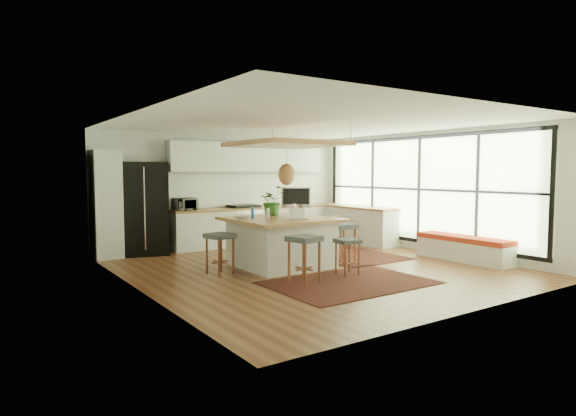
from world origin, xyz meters
TOP-DOWN VIEW (x-y plane):
  - floor at (0.00, 0.00)m, footprint 7.00×7.00m
  - ceiling at (0.00, 0.00)m, footprint 7.00×7.00m
  - wall_back at (0.00, 3.50)m, footprint 6.50×0.00m
  - wall_front at (0.00, -3.50)m, footprint 6.50×0.00m
  - wall_left at (-3.25, 0.00)m, footprint 0.00×7.00m
  - wall_right at (3.25, 0.00)m, footprint 0.00×7.00m
  - window_wall at (3.22, 0.00)m, footprint 0.10×6.20m
  - pantry at (-2.95, 3.18)m, footprint 0.55×0.60m
  - back_counter_base at (0.55, 3.18)m, footprint 4.20×0.60m
  - back_counter_top at (0.55, 3.18)m, footprint 4.24×0.64m
  - backsplash at (0.55, 3.48)m, footprint 4.20×0.02m
  - upper_cabinets at (0.55, 3.32)m, footprint 4.20×0.34m
  - range at (0.30, 3.18)m, footprint 0.76×0.62m
  - right_counter_base at (2.93, 2.00)m, footprint 0.60×2.50m
  - right_counter_top at (2.93, 2.00)m, footprint 0.64×2.54m
  - window_bench at (2.95, -1.20)m, footprint 0.52×2.00m
  - ceiling_panel at (-0.30, 0.40)m, footprint 1.86×1.86m
  - rug_near at (-0.27, -1.39)m, footprint 2.60×1.80m
  - rug_right at (1.42, 0.74)m, footprint 1.80×2.60m
  - fridge at (-2.16, 3.19)m, footprint 1.17×1.02m
  - island at (-0.43, 0.41)m, footprint 1.85×1.85m
  - stool_near_left at (-0.89, -0.99)m, footprint 0.54×0.54m
  - stool_near_right at (0.11, -0.89)m, footprint 0.41×0.41m
  - stool_right_front at (0.73, -0.03)m, footprint 0.48×0.48m
  - stool_right_back at (0.71, 0.92)m, footprint 0.47×0.47m
  - stool_left_side at (-1.71, 0.41)m, footprint 0.52×0.52m
  - laptop at (-0.36, -0.10)m, footprint 0.36×0.38m
  - monitor at (0.24, 0.86)m, footprint 0.64×0.47m
  - microwave at (-1.23, 3.15)m, footprint 0.53×0.34m
  - island_plant at (-0.27, 0.96)m, footprint 0.61×0.66m
  - island_bowl at (-1.13, 0.69)m, footprint 0.27×0.27m
  - island_bottle_0 at (-0.98, 0.51)m, footprint 0.07×0.07m
  - island_bottle_1 at (-0.83, 0.26)m, footprint 0.07×0.07m
  - island_bottle_2 at (-0.18, 0.11)m, footprint 0.07×0.07m
  - island_bottle_3 at (-0.08, 0.46)m, footprint 0.07×0.07m

SIDE VIEW (x-z plane):
  - floor at x=0.00m, z-range 0.00..0.00m
  - rug_near at x=-0.27m, z-range 0.00..0.01m
  - rug_right at x=1.42m, z-range 0.00..0.01m
  - window_bench at x=2.95m, z-range 0.00..0.50m
  - stool_near_left at x=-0.89m, z-range -0.03..0.74m
  - stool_near_right at x=0.11m, z-range 0.04..0.67m
  - stool_right_front at x=0.73m, z-range -0.03..0.74m
  - stool_right_back at x=0.71m, z-range 0.00..0.71m
  - stool_left_side at x=-1.71m, z-range -0.01..0.72m
  - back_counter_base at x=0.55m, z-range 0.00..0.88m
  - right_counter_base at x=2.93m, z-range 0.00..0.88m
  - island at x=-0.43m, z-range 0.00..0.93m
  - range at x=0.30m, z-range 0.00..1.00m
  - back_counter_top at x=0.55m, z-range 0.88..0.93m
  - right_counter_top at x=2.93m, z-range 0.88..0.93m
  - fridge at x=-2.16m, z-range -0.08..1.93m
  - island_bowl at x=-1.13m, z-range 0.93..0.99m
  - island_bottle_0 at x=-0.98m, z-range 0.93..1.12m
  - island_bottle_1 at x=-0.83m, z-range 0.93..1.12m
  - island_bottle_2 at x=-0.18m, z-range 0.93..1.12m
  - island_bottle_3 at x=-0.08m, z-range 0.93..1.12m
  - laptop at x=-0.36m, z-range 0.94..1.16m
  - microwave at x=-1.23m, z-range 0.92..1.27m
  - pantry at x=-2.95m, z-range 0.00..2.25m
  - island_plant at x=-0.27m, z-range 0.93..1.39m
  - monitor at x=0.24m, z-range 0.91..1.47m
  - wall_back at x=0.00m, z-range -1.90..4.60m
  - wall_front at x=0.00m, z-range -1.90..4.60m
  - wall_left at x=-3.25m, z-range -2.15..4.85m
  - wall_right at x=3.25m, z-range -2.15..4.85m
  - backsplash at x=0.55m, z-range 0.95..1.75m
  - window_wall at x=3.22m, z-range 0.10..2.70m
  - ceiling_panel at x=-0.30m, z-range 1.65..2.45m
  - upper_cabinets at x=0.55m, z-range 1.80..2.50m
  - ceiling at x=0.00m, z-range 2.70..2.70m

